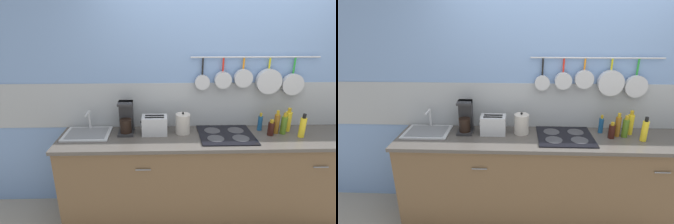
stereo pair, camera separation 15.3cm
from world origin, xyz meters
The scene contains 15 objects.
ground_plane centered at (0.00, 0.00, 0.00)m, with size 12.00×12.00×0.00m, color #9E9384.
wall_back centered at (0.00, 0.32, 1.28)m, with size 7.20×0.15×2.60m.
cabinet_base centered at (0.00, 0.00, 0.45)m, with size 3.30×0.54×0.89m.
countertop centered at (0.00, 0.00, 0.91)m, with size 3.34×0.56×0.03m.
sink_basin centered at (-1.40, 0.10, 0.94)m, with size 0.46×0.35×0.21m.
coffee_maker centered at (-1.01, 0.13, 1.06)m, with size 0.16×0.20×0.33m.
toaster centered at (-0.72, 0.09, 1.02)m, with size 0.27×0.16×0.19m.
kettle centered at (-0.44, 0.11, 1.03)m, with size 0.15×0.15×0.23m.
cooktop centered at (-0.01, 0.03, 0.93)m, with size 0.54×0.47×0.01m.
bottle_sesame_oil centered at (0.37, 0.15, 1.01)m, with size 0.05×0.05×0.19m.
bottle_olive_oil centered at (0.44, 0.03, 1.00)m, with size 0.06×0.06×0.16m.
bottle_hot_sauce centered at (0.51, 0.07, 1.03)m, with size 0.06×0.06×0.24m.
bottle_vinegar centered at (0.58, 0.06, 1.02)m, with size 0.06×0.06×0.22m.
bottle_cooking_wine centered at (0.65, 0.13, 1.04)m, with size 0.06×0.06×0.25m.
bottle_dish_soap centered at (0.73, -0.02, 1.03)m, with size 0.06×0.06×0.24m.
Camera 1 is at (-0.66, -2.35, 2.04)m, focal length 28.00 mm.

